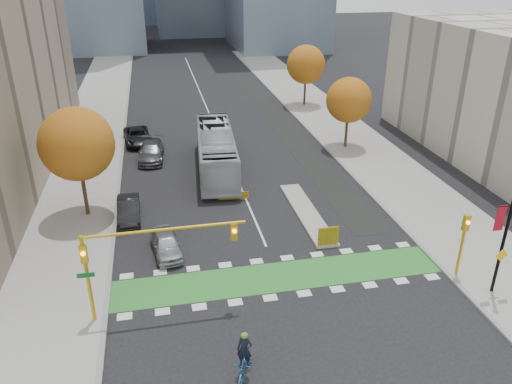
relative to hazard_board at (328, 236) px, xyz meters
name	(u,v)px	position (x,y,z in m)	size (l,w,h in m)	color
ground	(285,291)	(-4.00, -4.20, -0.80)	(300.00, 300.00, 0.00)	black
sidewalk_west	(79,175)	(-17.50, 15.80, -0.73)	(7.00, 120.00, 0.15)	gray
sidewalk_east	(367,153)	(9.50, 15.80, -0.73)	(7.00, 120.00, 0.15)	gray
curb_west	(120,171)	(-14.00, 15.80, -0.73)	(0.30, 120.00, 0.16)	gray
curb_east	(333,155)	(6.00, 15.80, -0.73)	(0.30, 120.00, 0.16)	gray
bike_crossing	(279,277)	(-4.00, -2.70, -0.79)	(20.00, 3.00, 0.01)	#297F2A
centre_line	(206,107)	(-4.00, 35.80, -0.80)	(0.15, 70.00, 0.01)	silver
bike_lane_paint	(282,126)	(3.50, 25.80, -0.80)	(2.50, 50.00, 0.01)	black
median_island	(307,213)	(0.00, 4.80, -0.72)	(1.60, 10.00, 0.16)	gray
hazard_board	(328,236)	(0.00, 0.00, 0.00)	(1.40, 0.12, 1.30)	yellow
tree_west	(77,144)	(-16.00, 7.80, 4.82)	(5.20, 5.20, 8.22)	#332114
tree_east_near	(349,100)	(8.00, 17.80, 4.06)	(4.40, 4.40, 7.08)	#332114
tree_east_far	(306,65)	(8.50, 33.80, 4.44)	(4.80, 4.80, 7.65)	#332114
traffic_signal_west	(137,251)	(-11.93, -4.71, 3.23)	(8.53, 0.56, 5.20)	#BF9914
traffic_signal_east	(464,236)	(6.50, -4.71, 1.93)	(0.35, 0.43, 4.10)	#BF9914
banner_lamppost	(508,222)	(7.50, -6.70, 3.81)	(1.65, 0.36, 8.28)	black
cyclist	(245,361)	(-7.45, -9.95, 0.03)	(1.53, 2.27, 2.48)	#2262A0
bus	(216,151)	(-5.48, 14.50, 1.07)	(3.15, 13.45, 3.75)	#ADB2B5
parked_car_a	(166,244)	(-10.50, 1.33, -0.09)	(1.68, 4.19, 1.43)	#9A9A9F
parked_car_b	(129,210)	(-12.97, 6.65, -0.06)	(1.57, 4.51, 1.49)	black
parked_car_c	(151,152)	(-11.17, 18.37, 0.00)	(2.24, 5.52, 1.60)	#515156
parked_car_d	(138,136)	(-12.48, 23.37, -0.03)	(2.54, 5.51, 1.53)	black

